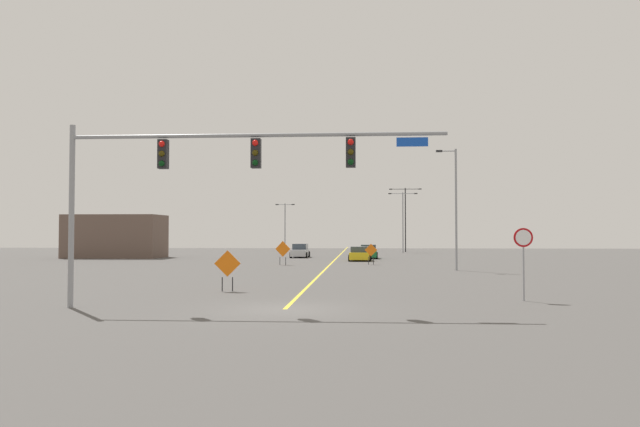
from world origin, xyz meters
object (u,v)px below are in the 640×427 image
Objects in this scene: construction_sign_right_lane at (371,251)px; car_yellow_approaching at (360,254)px; stop_sign at (523,250)px; street_lamp_mid_right at (285,223)px; street_lamp_mid_left at (405,214)px; car_silver_distant at (300,251)px; car_green_near at (369,252)px; construction_sign_median_far at (227,266)px; street_lamp_far_right at (455,204)px; construction_sign_left_lane at (283,250)px; street_lamp_near_left at (403,217)px; traffic_signal_assembly at (207,166)px.

construction_sign_right_lane reaches higher than car_yellow_approaching.
street_lamp_mid_right is at bearing 105.12° from stop_sign.
street_lamp_mid_left reaches higher than car_silver_distant.
street_lamp_mid_right is at bearing 116.89° from car_green_near.
car_silver_distant is (-0.68, 40.77, -0.47)m from construction_sign_median_far.
street_lamp_far_right is at bearing -65.69° from car_yellow_approaching.
stop_sign is 1.42× the size of construction_sign_left_lane.
street_lamp_near_left is at bearing 78.35° from construction_sign_median_far.
car_yellow_approaching is at bearing -102.40° from street_lamp_mid_left.
street_lamp_mid_left is 31.06m from car_yellow_approaching.
car_silver_distant is at bearing 162.95° from car_green_near.
street_lamp_mid_left is at bearing 80.14° from traffic_signal_assembly.
car_silver_distant is (-1.37, 47.34, -4.39)m from traffic_signal_assembly.
traffic_signal_assembly is at bearing -87.80° from construction_sign_left_lane.
street_lamp_near_left is 26.96m from car_yellow_approaching.
stop_sign is 0.31× the size of street_lamp_mid_left.
construction_sign_right_lane is at bearing -71.98° from street_lamp_mid_right.
street_lamp_mid_right is 3.96× the size of construction_sign_right_lane.
construction_sign_median_far reaches higher than car_green_near.
car_green_near is (6.98, 38.42, -0.48)m from construction_sign_median_far.
street_lamp_mid_right is at bearing 110.54° from car_yellow_approaching.
traffic_signal_assembly is 1.53× the size of street_lamp_far_right.
stop_sign is at bearing -79.62° from car_yellow_approaching.
car_green_near is 0.97× the size of car_silver_distant.
traffic_signal_assembly is at bearing -97.88° from car_yellow_approaching.
construction_sign_right_lane is at bearing -98.57° from street_lamp_mid_left.
construction_sign_right_lane is 0.41× the size of car_green_near.
car_green_near is at bearing -104.23° from street_lamp_near_left.
car_yellow_approaching is 0.92× the size of car_silver_distant.
construction_sign_left_lane is (-13.10, 27.15, -0.75)m from stop_sign.
stop_sign is 0.40× the size of street_lamp_mid_right.
street_lamp_mid_left is 4.59× the size of construction_sign_left_lane.
construction_sign_median_far is at bearing -105.72° from construction_sign_right_lane.
car_yellow_approaching is at bearing -51.02° from car_silver_distant.
street_lamp_mid_right reaches higher than stop_sign.
construction_sign_median_far is 0.45× the size of car_yellow_approaching.
construction_sign_right_lane is 13.45m from car_green_near.
street_lamp_far_right reaches higher than street_lamp_near_left.
car_green_near is at bearing -103.36° from street_lamp_mid_left.
car_silver_distant is (-7.66, 2.35, 0.01)m from car_green_near.
traffic_signal_assembly is 12.75m from stop_sign.
car_green_near is at bearing 97.70° from stop_sign.
car_yellow_approaching is at bearing 79.38° from construction_sign_median_far.
construction_sign_median_far is (-13.01, -17.07, -3.63)m from street_lamp_far_right.
stop_sign is at bearing -74.88° from street_lamp_mid_right.
construction_sign_median_far is (-0.69, 6.57, -3.91)m from traffic_signal_assembly.
construction_sign_right_lane is 0.43× the size of car_yellow_approaching.
street_lamp_near_left is at bearing 75.77° from car_green_near.
traffic_signal_assembly reaches higher than construction_sign_right_lane.
car_green_near is (-5.05, -19.92, -4.32)m from street_lamp_near_left.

